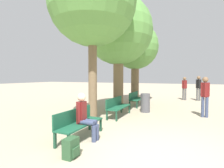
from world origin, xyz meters
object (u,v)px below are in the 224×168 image
Objects in this scene: bench_row_0 at (78,121)px; tree_row_0 at (92,3)px; tree_row_1 at (118,31)px; pedestrian_mid at (184,87)px; person_seated at (85,115)px; pedestrian_far at (205,94)px; pedestrian_near at (199,87)px; backpack at (71,148)px; tree_row_2 at (135,47)px; trash_bin at (145,103)px; bench_row_2 at (136,98)px; bench_row_1 at (117,105)px.

bench_row_0 is 4.43m from tree_row_0.
tree_row_1 is 6.91m from pedestrian_mid.
person_seated reaches higher than bench_row_0.
person_seated is at bearing -127.33° from pedestrian_far.
person_seated is 10.32m from pedestrian_near.
backpack is 0.25× the size of pedestrian_far.
tree_row_0 is 5.83m from tree_row_2.
trash_bin is (1.45, -3.22, -3.27)m from tree_row_2.
tree_row_0 reaches higher than tree_row_1.
bench_row_0 is at bearing -90.00° from bench_row_2.
person_seated is at bearing -99.10° from trash_bin.
backpack is (1.08, -2.81, -4.29)m from tree_row_0.
pedestrian_near reaches higher than bench_row_1.
trash_bin is at bearing 77.96° from bench_row_0.
trash_bin is at bearing -115.18° from pedestrian_near.
bench_row_2 is 1.88× the size of trash_bin.
bench_row_0 is at bearing -90.00° from bench_row_1.
bench_row_2 is (0.00, 2.94, 0.00)m from bench_row_1.
tree_row_2 is at bearing -150.73° from pedestrian_near.
tree_row_2 is at bearing 96.63° from bench_row_1.
backpack is at bearing -78.85° from tree_row_1.
tree_row_0 reaches higher than tree_row_2.
pedestrian_mid is (3.10, 5.35, -3.09)m from tree_row_1.
backpack is 6.11m from pedestrian_far.
bench_row_2 is 0.99× the size of pedestrian_far.
tree_row_1 reaches higher than bench_row_1.
pedestrian_mid is at bearing 99.31° from pedestrian_far.
bench_row_2 is (0.00, 5.88, 0.00)m from bench_row_0.
pedestrian_far reaches higher than person_seated.
backpack is at bearing -118.87° from pedestrian_far.
pedestrian_mid is at bearing 76.53° from person_seated.
tree_row_1 is at bearing -110.03° from bench_row_2.
pedestrian_near is (3.50, 3.91, 0.54)m from bench_row_2.
pedestrian_mid reaches higher than backpack.
trash_bin reaches higher than bench_row_0.
tree_row_2 is at bearing 94.05° from bench_row_0.
bench_row_2 is 3.98× the size of backpack.
pedestrian_far is (3.24, 4.25, 0.31)m from person_seated.
tree_row_2 is 4.82m from trash_bin.
pedestrian_near reaches higher than backpack.
bench_row_0 is 0.28× the size of tree_row_0.
bench_row_2 is at bearing 90.00° from bench_row_0.
trash_bin is (-2.55, 0.05, -0.53)m from pedestrian_far.
trash_bin is (0.92, -1.58, -0.02)m from bench_row_2.
tree_row_2 is at bearing 114.25° from trash_bin.
person_seated is at bearing -84.21° from tree_row_2.
pedestrian_near is (2.95, 10.84, 0.80)m from backpack.
tree_row_1 is 13.68× the size of backpack.
tree_row_1 reaches higher than trash_bin.
trash_bin is (-1.65, -5.47, -0.52)m from pedestrian_mid.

